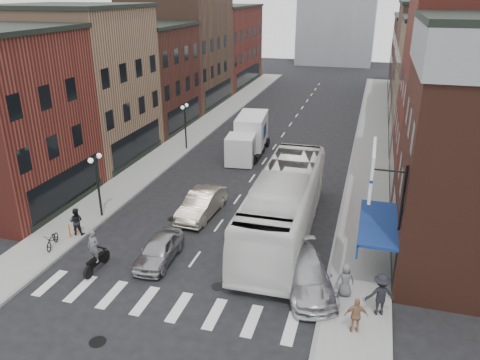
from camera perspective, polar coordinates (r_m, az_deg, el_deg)
name	(u,v)px	position (r m, az deg, el deg)	size (l,w,h in m)	color
ground	(188,269)	(24.51, -6.40, -10.75)	(160.00, 160.00, 0.00)	black
sidewalk_left	(192,136)	(46.12, -5.93, 5.41)	(3.00, 74.00, 0.15)	gray
sidewalk_right	(371,151)	(42.97, 15.67, 3.43)	(3.00, 74.00, 0.15)	gray
curb_left	(206,138)	(45.62, -4.17, 5.18)	(0.20, 74.00, 0.16)	gray
curb_right	(354,150)	(43.01, 13.67, 3.54)	(0.20, 74.00, 0.16)	gray
crosswalk_stripes	(163,304)	(22.28, -9.39, -14.71)	(12.00, 2.20, 0.01)	silver
bldg_left_mid_a	(78,85)	(40.90, -19.19, 10.94)	(10.30, 10.20, 12.30)	#926C51
bldg_left_mid_b	(137,77)	(49.46, -12.46, 12.20)	(10.30, 10.20, 10.30)	#442218
bldg_left_far_a	(179,49)	(59.07, -7.45, 15.53)	(10.30, 12.20, 13.30)	#503528
bldg_left_far_b	(216,46)	(72.17, -2.88, 16.05)	(10.30, 16.20, 11.30)	maroon
bldg_right_mid_b	(458,88)	(44.09, 25.06, 10.17)	(10.30, 10.20, 11.30)	#926C51
bldg_right_far_a	(445,63)	(54.78, 23.67, 12.89)	(10.30, 12.20, 12.30)	#503528
bldg_right_far_b	(431,56)	(68.71, 22.30, 13.77)	(10.30, 16.20, 10.30)	#442218
awning_blue	(374,224)	(23.90, 16.06, -5.20)	(1.80, 5.00, 0.78)	navy
billboard_sign	(374,171)	(20.67, 16.03, 1.09)	(1.52, 3.00, 3.70)	black
streetlamp_near	(97,174)	(29.60, -17.06, 0.67)	(0.32, 1.22, 4.11)	black
streetlamp_far	(185,118)	(41.39, -6.71, 7.51)	(0.32, 1.22, 4.11)	black
bike_rack	(73,229)	(28.65, -19.73, -5.60)	(0.08, 0.68, 0.80)	#D8590C
box_truck	(249,137)	(40.17, 1.06, 5.29)	(2.82, 7.74, 3.28)	silver
motorcycle_rider	(95,252)	(24.78, -17.30, -8.43)	(0.65, 2.24, 2.28)	black
transit_bus	(284,204)	(26.93, 5.36, -2.93)	(3.17, 13.55, 3.77)	white
sedan_left_near	(159,250)	(25.02, -9.84, -8.37)	(1.62, 4.03, 1.37)	#A5A5A9
sedan_left_far	(202,204)	(29.49, -4.71, -2.94)	(1.68, 4.82, 1.59)	beige
curb_car	(307,275)	(22.76, 8.15, -11.41)	(2.13, 5.23, 1.52)	#B8B7BD
parked_bicycle	(52,240)	(27.76, -21.90, -6.77)	(0.57, 1.65, 0.87)	black
ped_left_solo	(76,221)	(28.46, -19.34, -4.79)	(0.80, 0.46, 1.64)	black
ped_right_a	(381,294)	(21.53, 16.76, -13.20)	(1.27, 0.63, 1.96)	black
ped_right_b	(356,315)	(20.40, 13.98, -15.72)	(0.94, 0.47, 1.61)	#9B6D4F
ped_right_c	(346,280)	(22.37, 12.74, -11.79)	(0.80, 0.52, 1.64)	#585A5F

